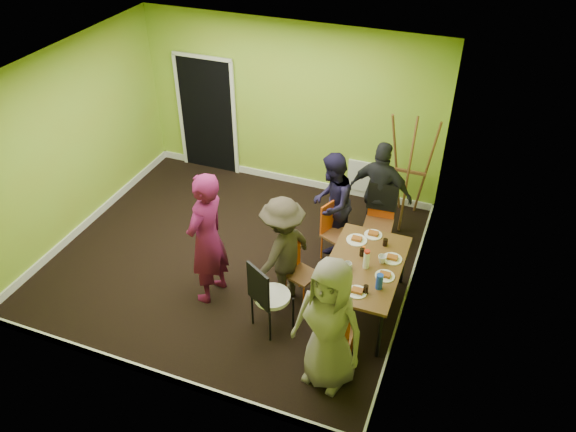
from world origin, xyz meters
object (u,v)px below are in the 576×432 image
(person_left_far, at_px, (332,203))
(person_front_end, at_px, (329,325))
(chair_bentwood, at_px, (267,294))
(person_standing, at_px, (207,239))
(orange_bottle, at_px, (364,249))
(easel, at_px, (410,170))
(dining_table, at_px, (364,268))
(person_back_end, at_px, (380,193))
(thermos, at_px, (366,260))
(chair_front_end, at_px, (335,333))
(blue_bottle, at_px, (379,281))
(chair_left_far, at_px, (334,228))
(chair_back_end, at_px, (382,203))
(person_left_near, at_px, (282,251))
(chair_left_near, at_px, (298,268))

(person_left_far, height_order, person_front_end, person_front_end)
(chair_bentwood, height_order, person_standing, person_standing)
(orange_bottle, relative_size, person_standing, 0.04)
(easel, height_order, person_standing, person_standing)
(dining_table, xyz_separation_m, person_back_end, (-0.17, 1.55, 0.11))
(thermos, bearing_deg, chair_front_end, -95.16)
(person_standing, xyz_separation_m, person_left_far, (1.16, 1.54, -0.16))
(chair_bentwood, bearing_deg, thermos, 64.35)
(easel, height_order, orange_bottle, easel)
(dining_table, distance_m, blue_bottle, 0.46)
(chair_left_far, relative_size, blue_bottle, 4.39)
(chair_left_far, xyz_separation_m, orange_bottle, (0.58, -0.67, 0.30))
(chair_left_far, height_order, person_left_far, person_left_far)
(orange_bottle, bearing_deg, person_left_far, 128.40)
(chair_back_end, relative_size, chair_bentwood, 1.00)
(chair_front_end, xyz_separation_m, chair_bentwood, (-0.93, 0.26, 0.06))
(thermos, bearing_deg, chair_bentwood, -145.83)
(chair_back_end, distance_m, orange_bottle, 1.18)
(chair_bentwood, xyz_separation_m, person_front_end, (0.91, -0.46, 0.27))
(thermos, bearing_deg, blue_bottle, -52.45)
(blue_bottle, bearing_deg, thermos, 127.55)
(dining_table, bearing_deg, easel, 86.82)
(thermos, distance_m, person_standing, 1.99)
(chair_left_far, distance_m, person_left_far, 0.35)
(chair_left_far, height_order, chair_front_end, chair_front_end)
(person_left_far, bearing_deg, person_back_end, 122.18)
(thermos, bearing_deg, dining_table, 121.82)
(chair_front_end, relative_size, blue_bottle, 4.52)
(chair_front_end, height_order, person_standing, person_standing)
(person_standing, xyz_separation_m, person_back_end, (1.75, 1.98, -0.13))
(person_standing, xyz_separation_m, person_left_near, (0.90, 0.30, -0.17))
(easel, height_order, blue_bottle, easel)
(chair_bentwood, distance_m, orange_bottle, 1.35)
(chair_left_near, relative_size, thermos, 3.70)
(blue_bottle, height_order, person_front_end, person_front_end)
(chair_bentwood, bearing_deg, person_back_end, 100.58)
(person_left_near, bearing_deg, blue_bottle, 100.41)
(person_back_end, bearing_deg, easel, -106.53)
(chair_left_near, relative_size, person_standing, 0.46)
(chair_back_end, relative_size, chair_front_end, 1.13)
(blue_bottle, bearing_deg, chair_left_far, 126.12)
(blue_bottle, distance_m, orange_bottle, 0.68)
(person_left_far, bearing_deg, chair_back_end, 110.69)
(easel, relative_size, person_front_end, 1.07)
(person_front_end, bearing_deg, chair_left_far, 118.19)
(chair_bentwood, distance_m, person_standing, 1.05)
(person_front_end, bearing_deg, chair_front_end, 97.25)
(easel, bearing_deg, thermos, -92.46)
(chair_left_far, xyz_separation_m, person_left_near, (-0.37, -1.04, 0.27))
(easel, bearing_deg, person_front_end, -93.40)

